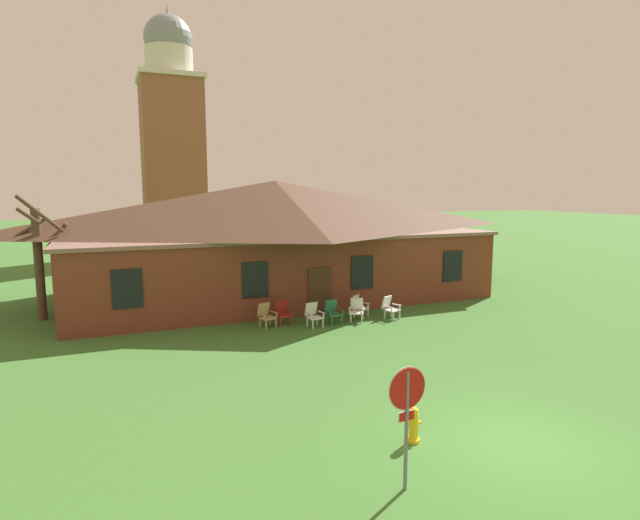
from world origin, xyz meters
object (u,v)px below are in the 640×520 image
at_px(stop_sign, 407,404).
at_px(lawn_chair_middle, 333,311).
at_px(lawn_chair_by_porch, 266,315).
at_px(lawn_chair_right_end, 357,309).
at_px(lawn_chair_under_eave, 390,307).
at_px(lawn_chair_near_door, 283,312).
at_px(lawn_chair_left_end, 313,314).
at_px(fire_hydrant, 414,425).
at_px(lawn_chair_far_side, 359,306).

distance_m(stop_sign, lawn_chair_middle, 11.75).
distance_m(lawn_chair_by_porch, lawn_chair_right_end, 3.79).
bearing_deg(lawn_chair_under_eave, lawn_chair_near_door, 168.66).
height_order(lawn_chair_near_door, lawn_chair_left_end, same).
bearing_deg(fire_hydrant, lawn_chair_middle, 76.03).
relative_size(lawn_chair_right_end, lawn_chair_under_eave, 1.00).
distance_m(lawn_chair_middle, lawn_chair_far_side, 1.52).
bearing_deg(lawn_chair_near_door, lawn_chair_middle, -18.49).
xyz_separation_m(lawn_chair_far_side, lawn_chair_under_eave, (1.12, -0.74, 0.00)).
bearing_deg(lawn_chair_under_eave, lawn_chair_middle, 174.37).
distance_m(lawn_chair_left_end, fire_hydrant, 9.65).
bearing_deg(lawn_chair_near_door, stop_sign, -97.68).
relative_size(lawn_chair_near_door, lawn_chair_left_end, 1.00).
distance_m(lawn_chair_middle, lawn_chair_under_eave, 2.56).
bearing_deg(fire_hydrant, lawn_chair_right_end, 70.22).
relative_size(lawn_chair_by_porch, lawn_chair_near_door, 1.00).
xyz_separation_m(lawn_chair_far_side, fire_hydrant, (-3.85, -10.20, -0.12)).
height_order(lawn_chair_by_porch, lawn_chair_far_side, same).
relative_size(lawn_chair_right_end, lawn_chair_far_side, 1.00).
bearing_deg(lawn_chair_left_end, lawn_chair_middle, 10.59).
xyz_separation_m(lawn_chair_by_porch, fire_hydrant, (0.29, -10.21, -0.12)).
bearing_deg(lawn_chair_middle, lawn_chair_far_side, 18.95).
distance_m(lawn_chair_by_porch, lawn_chair_near_door, 0.78).
xyz_separation_m(lawn_chair_middle, lawn_chair_right_end, (1.04, -0.09, 0.00)).
bearing_deg(lawn_chair_middle, lawn_chair_right_end, -5.13).
distance_m(lawn_chair_left_end, lawn_chair_middle, 0.95).
height_order(lawn_chair_by_porch, lawn_chair_left_end, same).
xyz_separation_m(stop_sign, lawn_chair_right_end, (4.57, 11.06, -1.14)).
bearing_deg(lawn_chair_far_side, lawn_chair_under_eave, -33.65).
xyz_separation_m(lawn_chair_by_porch, lawn_chair_left_end, (1.77, -0.67, 0.00)).
xyz_separation_m(lawn_chair_middle, lawn_chair_far_side, (1.43, 0.49, 0.00)).
distance_m(lawn_chair_by_porch, lawn_chair_middle, 2.75).
xyz_separation_m(lawn_chair_under_eave, fire_hydrant, (-4.97, -9.46, -0.12)).
height_order(lawn_chair_right_end, fire_hydrant, lawn_chair_right_end).
bearing_deg(lawn_chair_under_eave, lawn_chair_right_end, 174.02).
xyz_separation_m(lawn_chair_by_porch, lawn_chair_near_door, (0.76, 0.15, 0.00)).
relative_size(lawn_chair_left_end, lawn_chair_far_side, 1.00).
bearing_deg(lawn_chair_middle, stop_sign, -107.57).
xyz_separation_m(lawn_chair_by_porch, lawn_chair_far_side, (4.13, -0.00, 0.00)).
relative_size(lawn_chair_near_door, lawn_chair_far_side, 1.00).
bearing_deg(fire_hydrant, stop_sign, -127.78).
bearing_deg(lawn_chair_by_porch, stop_sign, -94.08).
bearing_deg(lawn_chair_by_porch, lawn_chair_near_door, 11.37).
height_order(lawn_chair_near_door, lawn_chair_middle, same).
bearing_deg(fire_hydrant, lawn_chair_far_side, 69.33).
distance_m(lawn_chair_near_door, lawn_chair_far_side, 3.38).
distance_m(stop_sign, fire_hydrant, 2.22).
distance_m(lawn_chair_by_porch, lawn_chair_under_eave, 5.30).
height_order(stop_sign, lawn_chair_right_end, stop_sign).
xyz_separation_m(stop_sign, lawn_chair_under_eave, (6.08, 10.90, -1.14)).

